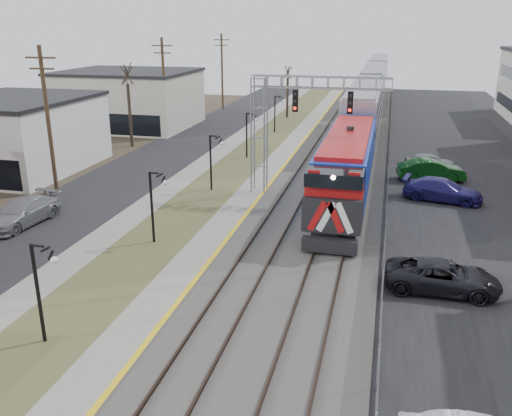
% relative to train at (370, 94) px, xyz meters
% --- Properties ---
extents(street_west, '(7.00, 120.00, 0.04)m').
position_rel_train_xyz_m(street_west, '(-17.00, -27.62, -2.90)').
color(street_west, black).
rests_on(street_west, ground).
extents(sidewalk, '(2.00, 120.00, 0.08)m').
position_rel_train_xyz_m(sidewalk, '(-12.50, -27.62, -2.88)').
color(sidewalk, gray).
rests_on(sidewalk, ground).
extents(grass_median, '(4.00, 120.00, 0.06)m').
position_rel_train_xyz_m(grass_median, '(-9.50, -27.62, -2.89)').
color(grass_median, '#474D29').
rests_on(grass_median, ground).
extents(platform, '(2.00, 120.00, 0.24)m').
position_rel_train_xyz_m(platform, '(-6.50, -27.62, -2.80)').
color(platform, gray).
rests_on(platform, ground).
extents(ballast_bed, '(8.00, 120.00, 0.20)m').
position_rel_train_xyz_m(ballast_bed, '(-1.50, -27.62, -2.82)').
color(ballast_bed, '#595651').
rests_on(ballast_bed, ground).
extents(parking_lot, '(16.00, 120.00, 0.04)m').
position_rel_train_xyz_m(parking_lot, '(10.50, -27.62, -2.90)').
color(parking_lot, black).
rests_on(parking_lot, ground).
extents(platform_edge, '(0.24, 120.00, 0.01)m').
position_rel_train_xyz_m(platform_edge, '(-5.62, -27.62, -2.67)').
color(platform_edge, gold).
rests_on(platform_edge, platform).
extents(track_near, '(1.58, 120.00, 0.15)m').
position_rel_train_xyz_m(track_near, '(-3.50, -27.62, -2.64)').
color(track_near, '#2D2119').
rests_on(track_near, ballast_bed).
extents(track_far, '(1.58, 120.00, 0.15)m').
position_rel_train_xyz_m(track_far, '(-0.00, -27.62, -2.64)').
color(track_far, '#2D2119').
rests_on(track_far, ballast_bed).
extents(train, '(3.00, 85.85, 5.33)m').
position_rel_train_xyz_m(train, '(0.00, 0.00, 0.00)').
color(train, '#1431AA').
rests_on(train, ground).
extents(signal_gantry, '(9.00, 1.07, 8.15)m').
position_rel_train_xyz_m(signal_gantry, '(-4.28, -34.63, 2.67)').
color(signal_gantry, gray).
rests_on(signal_gantry, ground).
extents(lampposts, '(0.14, 62.14, 4.00)m').
position_rel_train_xyz_m(lampposts, '(-9.50, -44.33, -0.92)').
color(lampposts, black).
rests_on(lampposts, ground).
extents(utility_poles, '(0.28, 80.28, 10.00)m').
position_rel_train_xyz_m(utility_poles, '(-20.00, -37.62, 2.08)').
color(utility_poles, '#4C3823').
rests_on(utility_poles, ground).
extents(fence, '(0.04, 120.00, 1.60)m').
position_rel_train_xyz_m(fence, '(2.70, -27.62, -2.12)').
color(fence, gray).
rests_on(fence, ground).
extents(bare_trees, '(12.30, 42.30, 5.95)m').
position_rel_train_xyz_m(bare_trees, '(-18.16, -23.71, -0.22)').
color(bare_trees, '#382D23').
rests_on(bare_trees, ground).
extents(car_lot_c, '(5.00, 2.36, 1.38)m').
position_rel_train_xyz_m(car_lot_c, '(5.27, -46.85, -2.23)').
color(car_lot_c, black).
rests_on(car_lot_c, ground).
extents(car_lot_d, '(5.47, 3.08, 1.50)m').
position_rel_train_xyz_m(car_lot_d, '(6.30, -33.27, -2.17)').
color(car_lot_d, navy).
rests_on(car_lot_d, ground).
extents(car_lot_e, '(4.18, 2.28, 1.35)m').
position_rel_train_xyz_m(car_lot_e, '(5.92, -25.08, -2.24)').
color(car_lot_e, gray).
rests_on(car_lot_e, ground).
extents(car_lot_f, '(5.13, 2.47, 1.62)m').
position_rel_train_xyz_m(car_lot_f, '(5.84, -28.38, -2.11)').
color(car_lot_f, '#0C3E11').
rests_on(car_lot_f, ground).
extents(car_street_b, '(2.62, 5.40, 1.51)m').
position_rel_train_xyz_m(car_street_b, '(-18.17, -43.88, -2.16)').
color(car_street_b, gray).
rests_on(car_street_b, ground).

